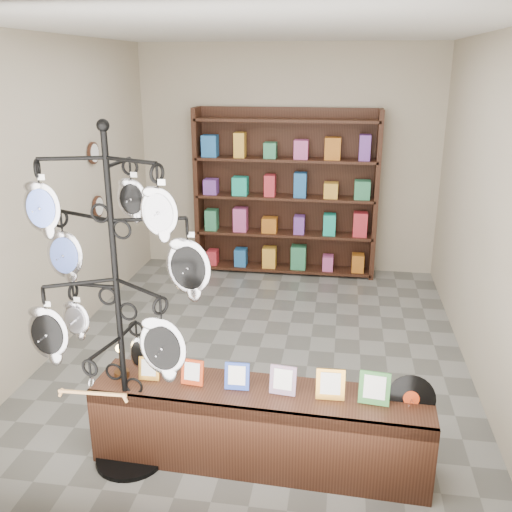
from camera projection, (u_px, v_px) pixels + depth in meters
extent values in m
plane|color=slate|center=(260.00, 347.00, 5.77)|extent=(5.00, 5.00, 0.00)
plane|color=#B2A790|center=(288.00, 160.00, 7.64)|extent=(4.00, 0.00, 4.00)
plane|color=#B2A790|center=(190.00, 311.00, 2.95)|extent=(4.00, 0.00, 4.00)
plane|color=#B2A790|center=(59.00, 195.00, 5.59)|extent=(0.00, 5.00, 5.00)
plane|color=#B2A790|center=(485.00, 210.00, 5.00)|extent=(0.00, 5.00, 5.00)
plane|color=white|center=(261.00, 29.00, 4.82)|extent=(5.00, 5.00, 0.00)
cylinder|color=black|center=(131.00, 458.00, 4.12)|extent=(0.52, 0.52, 0.03)
cylinder|color=black|center=(118.00, 311.00, 3.75)|extent=(0.04, 0.04, 2.35)
sphere|color=black|center=(103.00, 125.00, 3.37)|extent=(0.08, 0.08, 0.08)
ellipsoid|color=silver|center=(138.00, 353.00, 4.12)|extent=(0.13, 0.05, 0.25)
cube|color=#B18249|center=(92.00, 393.00, 3.59)|extent=(0.45, 0.03, 0.04)
cube|color=black|center=(260.00, 426.00, 4.02)|extent=(2.37, 0.57, 0.58)
cube|color=gold|center=(149.00, 368.00, 4.05)|extent=(0.15, 0.06, 0.17)
cube|color=#BB320F|center=(192.00, 372.00, 3.99)|extent=(0.16, 0.06, 0.18)
cube|color=#263FA5|center=(237.00, 376.00, 3.93)|extent=(0.17, 0.06, 0.19)
cube|color=#E54C33|center=(283.00, 380.00, 3.87)|extent=(0.18, 0.07, 0.20)
cube|color=gold|center=(330.00, 384.00, 3.81)|extent=(0.19, 0.07, 0.21)
cube|color=#337233|center=(374.00, 388.00, 3.76)|extent=(0.21, 0.07, 0.22)
cylinder|color=black|center=(411.00, 398.00, 3.79)|extent=(0.32, 0.09, 0.32)
cylinder|color=#BB320F|center=(411.00, 399.00, 3.78)|extent=(0.11, 0.03, 0.11)
cylinder|color=#4D2E16|center=(122.00, 373.00, 4.11)|extent=(0.11, 0.11, 0.04)
cylinder|color=#4D2E16|center=(121.00, 362.00, 4.08)|extent=(0.02, 0.02, 0.15)
sphere|color=#FFBF59|center=(120.00, 348.00, 4.05)|extent=(0.06, 0.06, 0.06)
cube|color=black|center=(287.00, 191.00, 7.71)|extent=(2.40, 0.04, 2.20)
cube|color=black|center=(199.00, 190.00, 7.73)|extent=(0.06, 0.36, 2.20)
cube|color=black|center=(376.00, 196.00, 7.39)|extent=(0.06, 0.36, 2.20)
cube|color=black|center=(284.00, 268.00, 7.89)|extent=(2.36, 0.36, 0.04)
cube|color=black|center=(285.00, 233.00, 7.73)|extent=(2.36, 0.36, 0.03)
cube|color=black|center=(285.00, 197.00, 7.58)|extent=(2.36, 0.36, 0.04)
cube|color=black|center=(286.00, 159.00, 7.42)|extent=(2.36, 0.36, 0.04)
cube|color=black|center=(287.00, 120.00, 7.26)|extent=(2.36, 0.36, 0.04)
cylinder|color=black|center=(93.00, 153.00, 6.24)|extent=(0.03, 0.24, 0.24)
cylinder|color=black|center=(98.00, 206.00, 6.43)|extent=(0.03, 0.24, 0.24)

